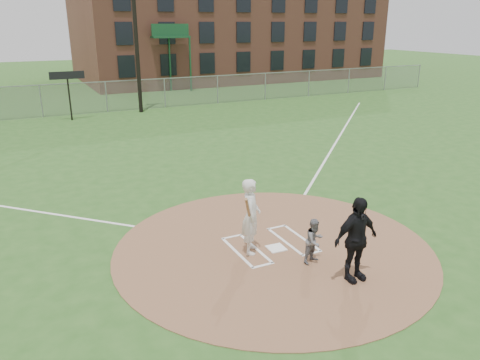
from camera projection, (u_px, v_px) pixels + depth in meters
name	position (u px, v px, depth m)	size (l,w,h in m)	color
ground	(273.00, 248.00, 12.45)	(140.00, 140.00, 0.00)	#28541C
dirt_circle	(273.00, 247.00, 12.44)	(8.40, 8.40, 0.02)	#8A5E41
home_plate	(276.00, 248.00, 12.35)	(0.45, 0.45, 0.03)	white
foul_line_first	(338.00, 140.00, 23.85)	(0.10, 24.00, 0.01)	white
catcher	(314.00, 241.00, 11.51)	(0.56, 0.43, 1.15)	slate
umpire	(356.00, 239.00, 10.58)	(1.19, 0.49, 2.03)	black
batters_boxes	(270.00, 245.00, 12.57)	(2.08, 1.88, 0.01)	white
batter_at_plate	(251.00, 216.00, 11.89)	(0.88, 1.10, 1.99)	silver
outfield_fence	(106.00, 97.00, 30.81)	(56.08, 0.08, 2.03)	slate
brick_warehouse	(226.00, 4.00, 48.98)	(30.00, 17.17, 15.00)	brown
light_pole	(134.00, 6.00, 29.00)	(1.20, 0.30, 12.22)	black
scoreboard_sign	(68.00, 81.00, 27.80)	(2.00, 0.10, 2.93)	black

